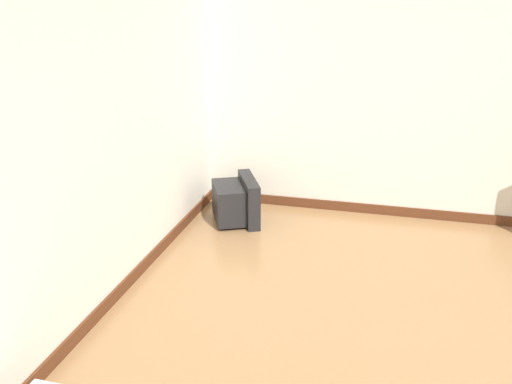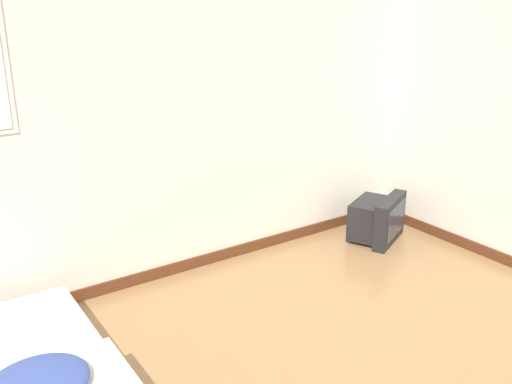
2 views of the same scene
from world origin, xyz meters
name	(u,v)px [view 2 (image 2 of 2)]	position (x,y,z in m)	size (l,w,h in m)	color
wall_back	(95,115)	(-0.01, 2.71, 1.29)	(7.89, 0.08, 2.60)	silver
crt_tv	(378,219)	(2.26, 2.26, 0.19)	(0.60, 0.54, 0.40)	black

